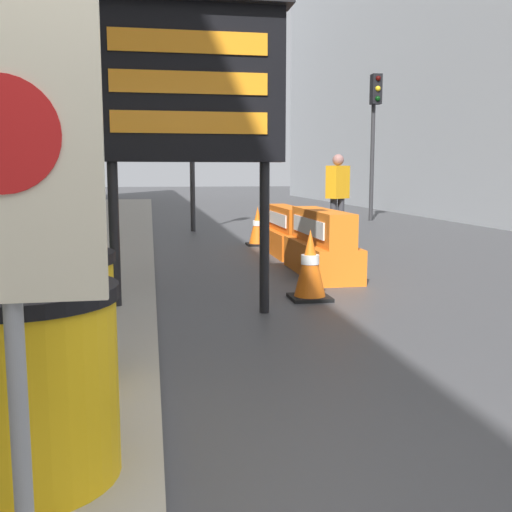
{
  "coord_description": "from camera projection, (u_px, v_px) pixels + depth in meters",
  "views": [
    {
      "loc": [
        -0.03,
        -1.96,
        1.41
      ],
      "look_at": [
        1.44,
        6.41,
        0.23
      ],
      "focal_mm": 42.0,
      "sensor_mm": 36.0,
      "label": 1
    }
  ],
  "objects": [
    {
      "name": "barrel_drum_middle",
      "position": [
        50.0,
        322.0,
        3.52
      ],
      "size": [
        0.78,
        0.78,
        0.82
      ],
      "color": "yellow",
      "rests_on": "sidewalk_left"
    },
    {
      "name": "traffic_cone_near",
      "position": [
        258.0,
        226.0,
        11.7
      ],
      "size": [
        0.43,
        0.43,
        0.76
      ],
      "color": "black",
      "rests_on": "ground_plane"
    },
    {
      "name": "traffic_light_far_side",
      "position": [
        375.0,
        116.0,
        17.29
      ],
      "size": [
        0.28,
        0.44,
        4.21
      ],
      "color": "#2D2D30",
      "rests_on": "ground_plane"
    },
    {
      "name": "jersey_barrier_orange_far",
      "position": [
        286.0,
        233.0,
        10.47
      ],
      "size": [
        0.58,
        1.92,
        0.83
      ],
      "color": "orange",
      "rests_on": "ground_plane"
    },
    {
      "name": "warning_sign",
      "position": [
        4.0,
        177.0,
        1.77
      ],
      "size": [
        0.58,
        0.08,
        1.89
      ],
      "color": "gray",
      "rests_on": "sidewalk_left"
    },
    {
      "name": "jersey_barrier_orange_near",
      "position": [
        321.0,
        246.0,
        8.33
      ],
      "size": [
        0.62,
        1.96,
        0.9
      ],
      "color": "orange",
      "rests_on": "ground_plane"
    },
    {
      "name": "traffic_cone_mid",
      "position": [
        310.0,
        265.0,
        6.68
      ],
      "size": [
        0.44,
        0.44,
        0.79
      ],
      "color": "black",
      "rests_on": "ground_plane"
    },
    {
      "name": "traffic_light_near_curb",
      "position": [
        192.0,
        106.0,
        14.08
      ],
      "size": [
        0.28,
        0.44,
        4.1
      ],
      "color": "#2D2D30",
      "rests_on": "ground_plane"
    },
    {
      "name": "pedestrian_worker",
      "position": [
        338.0,
        189.0,
        12.7
      ],
      "size": [
        0.55,
        0.5,
        1.8
      ],
      "rotation": [
        0.0,
        0.0,
        0.6
      ],
      "color": "#333338",
      "rests_on": "ground_plane"
    },
    {
      "name": "barrel_drum_foreground",
      "position": [
        27.0,
        383.0,
        2.5
      ],
      "size": [
        0.78,
        0.78,
        0.82
      ],
      "color": "yellow",
      "rests_on": "sidewalk_left"
    },
    {
      "name": "message_board",
      "position": [
        189.0,
        83.0,
        5.66
      ],
      "size": [
        1.96,
        0.36,
        3.07
      ],
      "color": "black",
      "rests_on": "ground_plane"
    }
  ]
}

